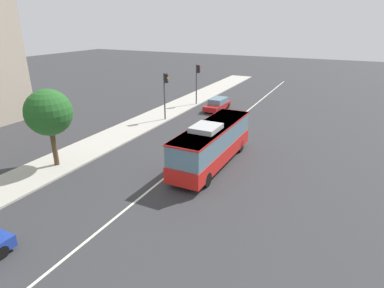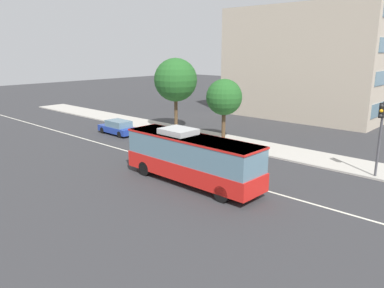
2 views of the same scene
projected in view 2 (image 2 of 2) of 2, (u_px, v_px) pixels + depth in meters
The scene contains 9 objects.
ground_plane at pixel (223, 178), 25.18m from camera, with size 160.00×160.00×0.00m, color #333335.
sidewalk_kerb at pixel (285, 152), 31.30m from camera, with size 80.00×3.97×0.14m, color #B2ADA3.
lane_centre_line at pixel (223, 178), 25.18m from camera, with size 76.00×0.16×0.01m, color silver.
transit_bus at pixel (191, 156), 23.89m from camera, with size 10.04×2.66×3.46m.
sedan_blue at pixel (118, 127), 38.12m from camera, with size 4.53×1.89×1.46m.
traffic_light_mid_block at pixel (381, 127), 24.32m from camera, with size 0.32×0.62×5.20m.
street_tree_kerbside_left at pixel (176, 80), 38.69m from camera, with size 4.49×4.49×7.65m.
street_tree_kerbside_centre at pixel (224, 97), 34.31m from camera, with size 3.34×3.34×5.88m.
office_block_background at pixel (319, 62), 49.79m from camera, with size 19.39×17.94×13.60m.
Camera 2 is at (14.50, -19.03, 8.46)m, focal length 34.87 mm.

